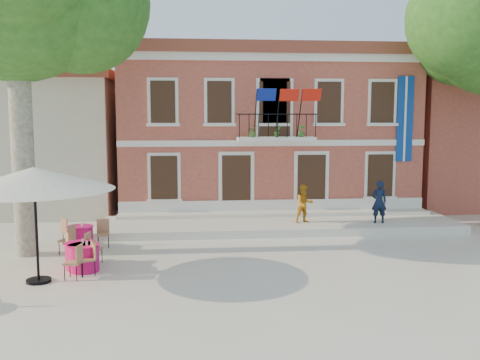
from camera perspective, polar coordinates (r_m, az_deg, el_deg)
name	(u,v)px	position (r m, az deg, el deg)	size (l,w,h in m)	color
ground	(240,259)	(16.82, 0.02, -8.40)	(90.00, 90.00, 0.00)	beige
main_building	(262,129)	(26.39, 2.33, 5.43)	(13.50, 9.59, 7.50)	#B85B42
neighbor_west	(27,141)	(28.34, -21.75, 3.90)	(9.40, 9.40, 6.40)	beige
terrace	(280,225)	(21.29, 4.29, -4.76)	(14.00, 3.40, 0.30)	silver
patio_umbrella	(34,179)	(14.99, -21.11, 0.10)	(4.16, 4.16, 3.10)	black
pedestrian_navy	(379,202)	(21.36, 14.61, -2.27)	(0.60, 0.39, 1.65)	black
pedestrian_orange	(304,204)	(20.88, 6.89, -2.53)	(0.72, 0.56, 1.49)	#C57917
cafe_table_0	(84,257)	(16.06, -16.29, -7.87)	(0.90, 1.97, 0.95)	#CC136D
cafe_table_1	(80,254)	(16.36, -16.67, -7.61)	(1.19, 1.92, 0.95)	#CC136D
cafe_table_3	(80,236)	(18.75, -16.69, -5.76)	(1.74, 1.85, 0.95)	#CC136D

